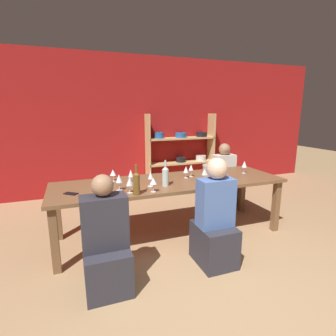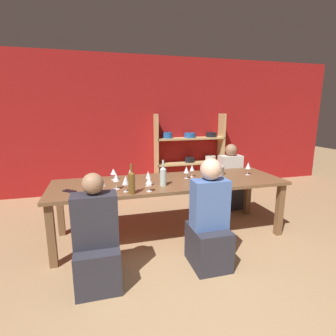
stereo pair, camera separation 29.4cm
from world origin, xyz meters
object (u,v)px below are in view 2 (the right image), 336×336
Objects in this scene: wine_glass_red_e at (113,172)px; cell_phone at (69,191)px; wine_glass_empty_d at (130,173)px; wine_glass_white_a at (126,181)px; wine_glass_empty_b at (204,173)px; shelf_unit at (190,158)px; wine_bottle_green at (132,182)px; wine_glass_red_b at (186,170)px; dining_table at (170,186)px; wine_glass_red_c at (219,176)px; wine_glass_red_d at (149,181)px; wine_glass_red_a at (102,184)px; wine_glass_empty_f at (148,175)px; person_near_a at (209,227)px; person_near_b at (97,245)px; wine_glass_empty_c at (248,166)px; person_far_a at (229,184)px; wine_bottle_dark at (163,176)px; wine_glass_empty_a at (116,178)px; wine_glass_empty_e at (192,168)px; mixing_bowl at (214,170)px.

wine_glass_red_e is 0.65m from cell_phone.
wine_glass_white_a is (-0.10, -0.42, 0.01)m from wine_glass_empty_d.
wine_glass_red_e is at bearing 162.26° from wine_glass_empty_b.
shelf_unit reaches higher than wine_bottle_green.
wine_glass_empty_b is 0.90× the size of wine_glass_red_b.
wine_bottle_green is at bearing -143.73° from dining_table.
wine_glass_red_c is 1.18× the size of wine_glass_red_d.
wine_glass_red_d is at bearing -6.02° from wine_glass_red_a.
wine_glass_empty_f is at bearing -45.84° from wine_glass_red_e.
shelf_unit is 2.48m from wine_glass_red_c.
person_near_a reaches higher than wine_glass_empty_d.
wine_glass_empty_f is at bearing -177.31° from wine_glass_empty_b.
wine_glass_empty_c is at bearing 21.52° from person_near_b.
wine_glass_red_d is 0.15× the size of person_far_a.
wine_glass_red_c is (1.04, 0.00, 0.00)m from wine_bottle_green.
wine_glass_red_d reaches higher than wine_glass_empty_b.
shelf_unit reaches higher than wine_glass_red_e.
wine_bottle_dark is 0.67m from wine_glass_red_c.
dining_table is 0.76m from wine_glass_red_e.
person_near_b reaches higher than wine_bottle_dark.
wine_glass_empty_a is 0.82m from person_near_b.
person_near_b is at bearing -124.78° from shelf_unit.
wine_glass_empty_e is (1.20, 0.43, 0.01)m from wine_glass_red_a.
person_far_a reaches higher than wine_glass_empty_d.
wine_glass_empty_d is at bearing -128.23° from shelf_unit.
wine_bottle_green reaches higher than wine_glass_empty_f.
wine_glass_red_c is 0.84m from wine_glass_empty_f.
wine_glass_empty_c is 0.15× the size of person_near_a.
wine_glass_empty_a is at bearing 40.54° from wine_glass_red_a.
wine_glass_red_a is 0.55m from wine_glass_empty_d.
wine_glass_empty_d is 1.96m from person_far_a.
person_far_a is at bearing 55.32° from person_near_a.
person_near_a is (1.06, -0.47, -0.42)m from wine_glass_red_a.
wine_glass_red_c is at bearing -38.80° from dining_table.
wine_glass_red_a is 0.85× the size of wine_glass_white_a.
person_near_b is at bearing 35.20° from person_far_a.
wine_glass_empty_c is at bearing 6.96° from wine_glass_empty_f.
wine_bottle_green is at bearing -56.30° from wine_glass_empty_a.
person_near_a is at bearing -30.38° from wine_glass_white_a.
wine_glass_empty_f is 1.15× the size of cell_phone.
wine_glass_red_c is at bearing -3.53° from wine_glass_red_a.
person_near_a is at bearing -33.91° from wine_glass_empty_a.
mixing_bowl is at bearing 13.83° from wine_glass_red_b.
wine_glass_red_b is 0.89× the size of wine_glass_white_a.
wine_glass_empty_e is (0.84, 0.01, 0.01)m from wine_glass_empty_d.
wine_bottle_dark is 0.28m from wine_glass_red_d.
wine_glass_empty_e is 0.91× the size of wine_glass_white_a.
wine_bottle_green reaches higher than wine_glass_empty_e.
wine_glass_empty_c is at bearing -19.05° from mixing_bowl.
wine_bottle_dark is 0.82m from person_near_a.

